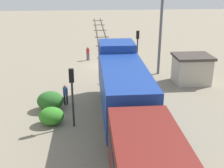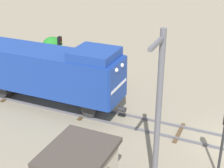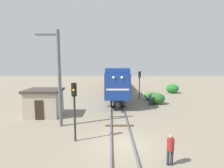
{
  "view_description": "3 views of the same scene",
  "coord_description": "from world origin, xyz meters",
  "views": [
    {
      "loc": [
        2.19,
        31.14,
        9.57
      ],
      "look_at": [
        0.48,
        10.31,
        1.62
      ],
      "focal_mm": 45.0,
      "sensor_mm": 36.0,
      "label": 1
    },
    {
      "loc": [
        -18.59,
        -0.36,
        11.8
      ],
      "look_at": [
        0.97,
        8.37,
        2.1
      ],
      "focal_mm": 55.0,
      "sensor_mm": 36.0,
      "label": 2
    },
    {
      "loc": [
        -0.72,
        -11.09,
        5.44
      ],
      "look_at": [
        -0.59,
        11.72,
        2.58
      ],
      "focal_mm": 28.0,
      "sensor_mm": 36.0,
      "label": 3
    }
  ],
  "objects": [
    {
      "name": "bush_mid",
      "position": [
        5.29,
        11.21,
        0.73
      ],
      "size": [
        2.02,
        1.65,
        1.47
      ],
      "primitive_type": "ellipsoid",
      "color": "#2B6426",
      "rests_on": "ground"
    },
    {
      "name": "bush_far",
      "position": [
        10.17,
        19.38,
        0.8
      ],
      "size": [
        2.2,
        1.8,
        1.6
      ],
      "primitive_type": "ellipsoid",
      "color": "#237826",
      "rests_on": "ground"
    },
    {
      "name": "catenary_mast",
      "position": [
        -5.06,
        3.36,
        4.27
      ],
      "size": [
        1.94,
        0.28,
        8.04
      ],
      "color": "#595960",
      "rests_on": "ground"
    },
    {
      "name": "worker_near_track",
      "position": [
        2.4,
        -2.43,
        1.0
      ],
      "size": [
        0.38,
        0.38,
        1.7
      ],
      "rotation": [
        0.0,
        0.0,
        3.17
      ],
      "color": "#262B38",
      "rests_on": "ground"
    },
    {
      "name": "traffic_signal_near",
      "position": [
        -3.2,
        0.45,
        2.83
      ],
      "size": [
        0.32,
        0.34,
        4.06
      ],
      "color": "#262628",
      "rests_on": "ground"
    },
    {
      "name": "bush_near",
      "position": [
        4.94,
        13.57,
        0.63
      ],
      "size": [
        1.73,
        1.41,
        1.26
      ],
      "primitive_type": "ellipsoid",
      "color": "#358726",
      "rests_on": "ground"
    },
    {
      "name": "locomotive",
      "position": [
        0.0,
        12.82,
        2.77
      ],
      "size": [
        2.9,
        11.6,
        4.6
      ],
      "color": "navy",
      "rests_on": "railway_track"
    },
    {
      "name": "relay_hut",
      "position": [
        -7.5,
        6.27,
        1.39
      ],
      "size": [
        3.5,
        2.9,
        2.74
      ],
      "color": "#B2A893",
      "rests_on": "ground"
    },
    {
      "name": "railway_track",
      "position": [
        0.0,
        0.0,
        0.07
      ],
      "size": [
        2.4,
        79.09,
        0.16
      ],
      "color": "#595960",
      "rests_on": "ground"
    },
    {
      "name": "traffic_signal_mid",
      "position": [
        3.4,
        13.96,
        2.87
      ],
      "size": [
        0.32,
        0.34,
        4.13
      ],
      "color": "#262628",
      "rests_on": "ground"
    },
    {
      "name": "ground_plane",
      "position": [
        0.0,
        0.0,
        0.0
      ],
      "size": [
        118.64,
        118.64,
        0.0
      ],
      "primitive_type": "plane",
      "color": "gray"
    },
    {
      "name": "worker_by_signal",
      "position": [
        4.2,
        10.36,
        1.0
      ],
      "size": [
        0.38,
        0.38,
        1.7
      ],
      "rotation": [
        0.0,
        0.0,
        3.78
      ],
      "color": "#262B38",
      "rests_on": "ground"
    },
    {
      "name": "passenger_car_leading",
      "position": [
        0.0,
        26.16,
        2.52
      ],
      "size": [
        2.84,
        14.0,
        3.66
      ],
      "color": "maroon",
      "rests_on": "railway_track"
    }
  ]
}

